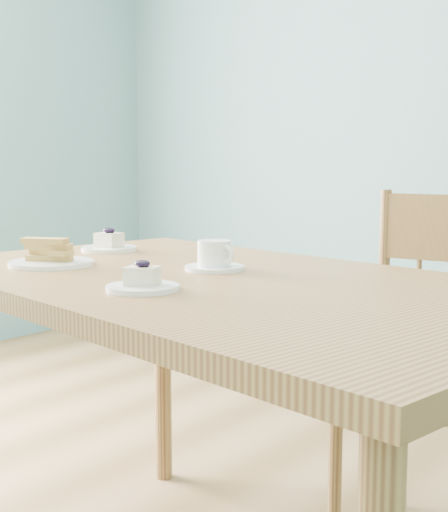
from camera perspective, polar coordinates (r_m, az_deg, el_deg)
The scene contains 7 objects.
room at distance 1.64m, azimuth -10.06°, elevation 17.37°, with size 5.01×5.01×2.71m.
dining_table at distance 1.59m, azimuth -0.35°, elevation -4.58°, with size 1.62×1.07×0.81m.
dining_chair at distance 2.07m, azimuth 16.52°, elevation -8.59°, with size 0.50×0.48×0.99m.
cheesecake_plate_near at distance 1.41m, azimuth -6.54°, elevation -2.13°, with size 0.15×0.15×0.06m.
cheesecake_plate_far at distance 2.07m, azimuth -9.18°, elevation 0.87°, with size 0.16×0.16×0.07m.
coffee_cup at distance 1.68m, azimuth -0.75°, elevation -0.13°, with size 0.14×0.14×0.07m.
biscotti_plate at distance 1.81m, azimuth -13.66°, elevation -0.10°, with size 0.21×0.21×0.07m.
Camera 1 is at (1.22, -1.06, 1.06)m, focal length 50.00 mm.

